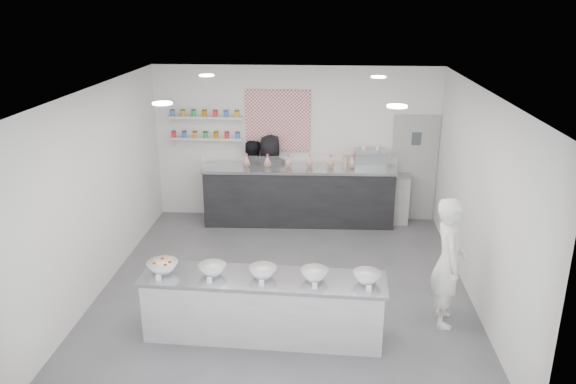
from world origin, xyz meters
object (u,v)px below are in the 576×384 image
object	(u,v)px
espresso_machine	(370,163)
staff_left	(251,180)
woman_prep	(448,262)
staff_right	(271,177)
espresso_ledge	(374,198)
prep_counter	(263,307)
back_bar	(299,196)

from	to	relation	value
espresso_machine	staff_left	size ratio (longest dim) A/B	0.38
espresso_machine	staff_left	distance (m)	2.34
woman_prep	staff_right	bearing A→B (deg)	39.36
staff_left	woman_prep	bearing A→B (deg)	120.49
staff_left	espresso_machine	bearing A→B (deg)	168.59
espresso_ledge	espresso_machine	distance (m)	0.73
prep_counter	espresso_ledge	size ratio (longest dim) A/B	2.36
staff_left	espresso_ledge	bearing A→B (deg)	168.68
back_bar	staff_right	xyz separation A→B (m)	(-0.57, 0.25, 0.28)
prep_counter	back_bar	distance (m)	3.93
espresso_ledge	prep_counter	bearing A→B (deg)	-112.86
prep_counter	staff_left	xyz separation A→B (m)	(-0.69, 4.17, 0.37)
woman_prep	staff_right	distance (m)	4.56
staff_left	staff_right	world-z (taller)	staff_right
espresso_ledge	espresso_machine	xyz separation A→B (m)	(-0.12, 0.00, 0.72)
espresso_machine	woman_prep	size ratio (longest dim) A/B	0.33
woman_prep	back_bar	bearing A→B (deg)	34.93
woman_prep	espresso_machine	bearing A→B (deg)	15.25
woman_prep	staff_right	xyz separation A→B (m)	(-2.71, 3.66, -0.04)
prep_counter	espresso_machine	size ratio (longest dim) A/B	5.21
staff_left	staff_right	distance (m)	0.38
woman_prep	staff_left	xyz separation A→B (m)	(-3.09, 3.66, -0.10)
espresso_machine	staff_right	world-z (taller)	staff_right
espresso_ledge	woman_prep	distance (m)	3.68
prep_counter	staff_right	size ratio (longest dim) A/B	1.83
back_bar	staff_right	distance (m)	0.69
espresso_ledge	staff_left	bearing A→B (deg)	178.34
espresso_ledge	back_bar	bearing A→B (deg)	-173.01
espresso_machine	staff_right	bearing A→B (deg)	177.91
prep_counter	back_bar	world-z (taller)	back_bar
espresso_ledge	staff_right	size ratio (longest dim) A/B	0.77
prep_counter	espresso_machine	world-z (taller)	espresso_machine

